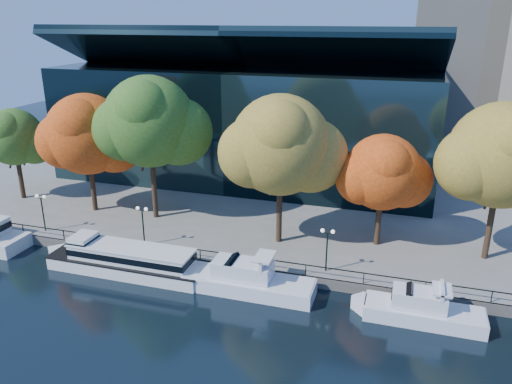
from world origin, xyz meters
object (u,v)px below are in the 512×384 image
(tree_1, at_px, (88,136))
(tree_5, at_px, (504,158))
(tree_0, at_px, (15,138))
(tree_4, at_px, (384,174))
(tour_boat, at_px, (123,258))
(cruiser_near, at_px, (243,279))
(cruiser_far, at_px, (418,309))
(tree_3, at_px, (282,147))
(lamp_1, at_px, (142,217))
(tree_2, at_px, (151,124))
(lamp_0, at_px, (42,204))
(lamp_2, at_px, (327,240))

(tree_1, distance_m, tree_5, 42.15)
(tree_0, height_order, tree_1, tree_1)
(tree_1, xyz_separation_m, tree_4, (32.14, 0.27, -1.51))
(tour_boat, bearing_deg, cruiser_near, -0.12)
(cruiser_far, distance_m, tree_3, 18.63)
(tree_0, xyz_separation_m, tree_3, (33.77, -2.97, 2.18))
(tree_5, xyz_separation_m, lamp_1, (-32.14, -6.84, -6.79))
(cruiser_near, distance_m, tree_2, 20.37)
(tour_boat, bearing_deg, tree_5, 18.23)
(tour_boat, xyz_separation_m, tree_4, (22.27, 10.74, 6.99))
(lamp_0, xyz_separation_m, lamp_1, (11.75, 0.00, 0.00))
(cruiser_far, bearing_deg, lamp_0, 173.90)
(cruiser_far, xyz_separation_m, tree_5, (6.12, 10.87, 9.72))
(tree_5, bearing_deg, lamp_2, -154.05)
(tree_1, relative_size, tree_2, 0.86)
(tour_boat, xyz_separation_m, cruiser_far, (26.15, -0.24, -0.28))
(cruiser_near, distance_m, lamp_0, 23.85)
(tree_3, bearing_deg, tree_4, 13.55)
(cruiser_near, height_order, tree_1, tree_1)
(tour_boat, xyz_separation_m, lamp_1, (0.13, 3.80, 2.65))
(tree_2, xyz_separation_m, lamp_0, (-9.57, -6.83, -7.68))
(lamp_2, bearing_deg, tree_5, 25.95)
(cruiser_far, height_order, lamp_1, lamp_1)
(tree_3, bearing_deg, tree_2, 171.78)
(tree_3, height_order, tree_5, tree_3)
(tree_0, height_order, lamp_1, tree_0)
(cruiser_near, bearing_deg, tree_0, 160.66)
(tree_5, bearing_deg, tree_0, 179.12)
(cruiser_near, relative_size, tree_1, 0.93)
(cruiser_far, xyz_separation_m, tree_4, (-3.87, 10.99, 7.27))
(tree_1, height_order, tree_5, tree_5)
(tour_boat, distance_m, lamp_2, 18.80)
(tree_1, relative_size, lamp_0, 3.36)
(tree_4, height_order, lamp_2, tree_4)
(lamp_1, bearing_deg, cruiser_far, -8.82)
(tour_boat, distance_m, tree_1, 16.71)
(tree_2, height_order, tree_4, tree_2)
(tree_5, bearing_deg, tree_3, -173.66)
(cruiser_near, bearing_deg, lamp_0, 170.72)
(tree_5, relative_size, lamp_1, 3.64)
(tree_4, bearing_deg, tree_0, 179.07)
(tour_boat, height_order, tree_4, tree_4)
(tree_1, bearing_deg, tree_5, 0.22)
(tree_0, xyz_separation_m, tree_1, (11.05, -0.97, 1.25))
(cruiser_far, relative_size, tree_3, 0.69)
(tree_0, bearing_deg, tree_3, -5.03)
(lamp_0, bearing_deg, tree_3, 10.82)
(cruiser_near, xyz_separation_m, tree_2, (-13.80, 10.65, 10.54))
(tree_0, bearing_deg, cruiser_near, -19.34)
(cruiser_near, relative_size, cruiser_far, 1.24)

